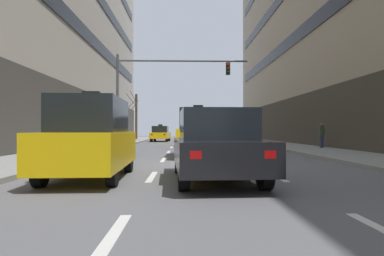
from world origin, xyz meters
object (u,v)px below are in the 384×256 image
(taxi_driving_5, at_px, (91,139))
(traffic_signal_0, at_px, (158,82))
(car_driving_4, at_px, (215,146))
(car_driving_0, at_px, (195,137))
(street_tree_0, at_px, (136,115))
(taxi_driving_3, at_px, (191,131))
(taxi_driving_1, at_px, (198,133))
(taxi_driving_2, at_px, (161,134))
(pedestrian_0, at_px, (322,134))

(taxi_driving_5, height_order, traffic_signal_0, traffic_signal_0)
(car_driving_4, bearing_deg, car_driving_0, 90.05)
(taxi_driving_5, distance_m, traffic_signal_0, 15.01)
(taxi_driving_5, height_order, street_tree_0, street_tree_0)
(car_driving_4, distance_m, taxi_driving_5, 3.14)
(taxi_driving_3, xyz_separation_m, street_tree_0, (-6.27, 11.47, 1.84))
(taxi_driving_1, bearing_deg, street_tree_0, 104.50)
(taxi_driving_2, height_order, car_driving_4, taxi_driving_2)
(taxi_driving_1, distance_m, taxi_driving_3, 12.71)
(car_driving_4, bearing_deg, taxi_driving_5, 172.43)
(traffic_signal_0, bearing_deg, taxi_driving_3, 64.60)
(taxi_driving_2, relative_size, traffic_signal_0, 0.50)
(taxi_driving_3, bearing_deg, taxi_driving_2, 111.56)
(pedestrian_0, bearing_deg, taxi_driving_3, 135.05)
(car_driving_0, height_order, taxi_driving_2, taxi_driving_2)
(car_driving_4, height_order, taxi_driving_5, taxi_driving_5)
(taxi_driving_2, distance_m, taxi_driving_3, 8.54)
(car_driving_0, bearing_deg, taxi_driving_5, -102.41)
(taxi_driving_5, relative_size, street_tree_0, 0.75)
(traffic_signal_0, relative_size, street_tree_0, 1.59)
(taxi_driving_1, bearing_deg, car_driving_4, -89.30)
(car_driving_0, height_order, taxi_driving_3, taxi_driving_3)
(traffic_signal_0, bearing_deg, pedestrian_0, -14.64)
(car_driving_0, xyz_separation_m, taxi_driving_1, (-0.08, -7.08, 0.31))
(taxi_driving_1, distance_m, taxi_driving_5, 7.63)
(car_driving_0, relative_size, car_driving_4, 0.92)
(taxi_driving_1, xyz_separation_m, traffic_signal_0, (-2.43, 7.58, 3.44))
(street_tree_0, height_order, pedestrian_0, street_tree_0)
(taxi_driving_2, xyz_separation_m, pedestrian_0, (10.96, -15.75, 0.19))
(traffic_signal_0, bearing_deg, car_driving_4, -80.48)
(car_driving_0, height_order, taxi_driving_1, taxi_driving_1)
(car_driving_0, xyz_separation_m, car_driving_4, (0.01, -14.49, 0.06))
(traffic_signal_0, distance_m, pedestrian_0, 11.18)
(car_driving_4, bearing_deg, taxi_driving_3, 90.23)
(taxi_driving_1, distance_m, street_tree_0, 25.04)
(taxi_driving_3, bearing_deg, car_driving_0, -89.32)
(taxi_driving_5, bearing_deg, taxi_driving_3, 81.26)
(taxi_driving_3, bearing_deg, taxi_driving_5, -98.74)
(pedestrian_0, bearing_deg, street_tree_0, 126.16)
(pedestrian_0, bearing_deg, traffic_signal_0, 165.36)
(pedestrian_0, bearing_deg, taxi_driving_5, -132.38)
(taxi_driving_1, height_order, street_tree_0, street_tree_0)
(taxi_driving_3, height_order, car_driving_4, taxi_driving_3)
(traffic_signal_0, height_order, pedestrian_0, traffic_signal_0)
(taxi_driving_2, relative_size, car_driving_4, 0.96)
(car_driving_4, xyz_separation_m, taxi_driving_5, (-3.11, 0.41, 0.17))
(car_driving_4, bearing_deg, taxi_driving_1, 90.70)
(taxi_driving_2, relative_size, taxi_driving_5, 1.06)
(taxi_driving_1, distance_m, traffic_signal_0, 8.67)
(taxi_driving_1, bearing_deg, taxi_driving_2, 98.61)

